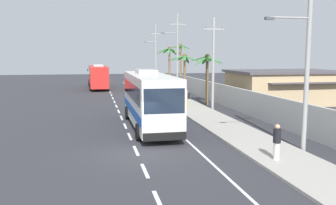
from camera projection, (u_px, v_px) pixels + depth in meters
ground_plane at (137, 153)px, 18.58m from camera, size 160.00×160.00×0.00m
sidewalk_kerb at (205, 116)px, 29.64m from camera, size 3.20×90.00×0.14m
lane_markings at (139, 110)px, 33.16m from camera, size 3.36×71.00×0.01m
boundary_wall at (231, 97)px, 34.15m from camera, size 0.24×60.00×2.07m
coach_bus_foreground at (149, 98)px, 25.00m from camera, size 2.95×11.36×3.96m
coach_bus_far_lane at (98, 76)px, 54.46m from camera, size 3.17×11.92×3.65m
motorcycle_beside_bus at (158, 102)px, 33.60m from camera, size 0.56×1.96×1.65m
pedestrian_near_kerb at (277, 141)px, 16.77m from camera, size 0.36×0.36×1.68m
pedestrian_midwalk at (186, 98)px, 33.15m from camera, size 0.36×0.36×1.74m
utility_pole_nearest at (307, 52)px, 18.28m from camera, size 3.31×0.24×9.74m
utility_pole_mid at (213, 62)px, 32.97m from camera, size 1.98×0.24×8.38m
utility_pole_far at (177, 51)px, 47.40m from camera, size 3.27×0.24×10.38m
utility_pole_distant at (155, 53)px, 61.92m from camera, size 2.88×0.24×10.15m
palm_nearest at (207, 68)px, 35.91m from camera, size 3.22×3.19×5.11m
palm_second at (169, 58)px, 51.72m from camera, size 3.73×3.58×6.25m
palm_third at (185, 65)px, 40.64m from camera, size 3.31×3.32×5.16m
palm_fourth at (181, 58)px, 53.98m from camera, size 2.89×2.74×6.70m
roadside_building at (284, 87)px, 37.78m from camera, size 11.16×8.06×3.43m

